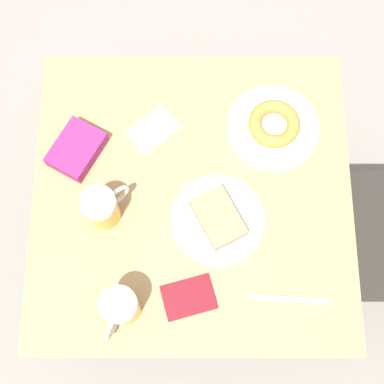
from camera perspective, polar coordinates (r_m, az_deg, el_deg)
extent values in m
plane|color=gray|center=(2.07, 0.00, -5.84)|extent=(8.00, 8.00, 0.00)
cube|color=tan|center=(1.40, 0.00, -0.42)|extent=(0.81, 0.83, 0.03)
cylinder|color=black|center=(1.90, -11.48, 7.23)|extent=(0.04, 0.04, 0.67)
cylinder|color=black|center=(1.74, -12.96, -15.46)|extent=(0.04, 0.04, 0.67)
cylinder|color=black|center=(1.90, 11.51, 7.20)|extent=(0.04, 0.04, 0.67)
cylinder|color=black|center=(1.74, 12.94, -15.50)|extent=(0.04, 0.04, 0.67)
cylinder|color=#2D2823|center=(1.94, 13.99, -0.83)|extent=(0.03, 0.03, 0.44)
cylinder|color=#2D2823|center=(1.88, 14.79, -11.13)|extent=(0.03, 0.03, 0.44)
cylinder|color=silver|center=(1.37, 2.74, -2.96)|extent=(0.24, 0.24, 0.01)
cube|color=tan|center=(1.35, 2.79, -2.74)|extent=(0.17, 0.15, 0.03)
cylinder|color=silver|center=(1.46, 8.60, 6.82)|extent=(0.25, 0.25, 0.01)
torus|color=#D18938|center=(1.44, 8.74, 7.19)|extent=(0.14, 0.14, 0.04)
cylinder|color=gold|center=(1.35, -9.58, -1.85)|extent=(0.08, 0.08, 0.10)
cylinder|color=white|center=(1.29, -10.01, -1.15)|extent=(0.09, 0.09, 0.02)
torus|color=silver|center=(1.34, -8.08, -0.47)|extent=(0.06, 0.07, 0.08)
cylinder|color=gold|center=(1.30, -7.51, -12.04)|extent=(0.08, 0.08, 0.10)
cylinder|color=white|center=(1.24, -7.87, -11.80)|extent=(0.09, 0.09, 0.02)
torus|color=silver|center=(1.28, -8.47, -13.90)|extent=(0.08, 0.04, 0.08)
cube|color=white|center=(1.45, -4.20, 6.59)|extent=(0.15, 0.15, 0.00)
cube|color=silver|center=(1.36, 10.38, -11.16)|extent=(0.02, 0.19, 0.00)
cube|color=maroon|center=(1.33, -0.38, -11.18)|extent=(0.12, 0.14, 0.01)
cube|color=#8C2366|center=(1.44, -12.20, 4.45)|extent=(0.18, 0.16, 0.04)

